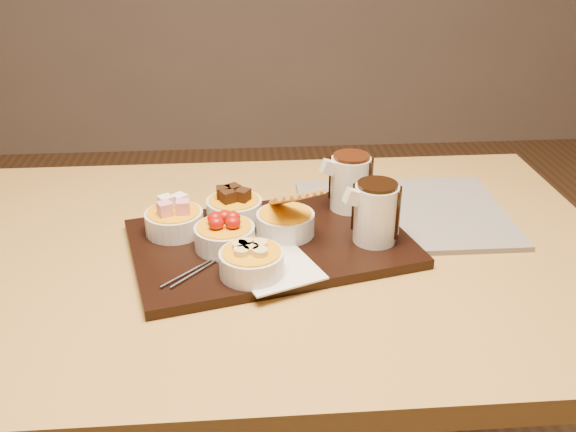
{
  "coord_description": "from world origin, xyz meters",
  "views": [
    {
      "loc": [
        -0.04,
        -0.96,
        1.29
      ],
      "look_at": [
        0.03,
        -0.0,
        0.81
      ],
      "focal_mm": 40.0,
      "sensor_mm": 36.0,
      "label": 1
    }
  ],
  "objects": [
    {
      "name": "dining_table",
      "position": [
        0.0,
        0.0,
        0.65
      ],
      "size": [
        1.2,
        0.8,
        0.75
      ],
      "color": "#BA9045",
      "rests_on": "ground"
    },
    {
      "name": "serving_board",
      "position": [
        0.0,
        -0.0,
        0.76
      ],
      "size": [
        0.52,
        0.4,
        0.02
      ],
      "primitive_type": "cube",
      "rotation": [
        0.0,
        0.0,
        0.24
      ],
      "color": "black",
      "rests_on": "dining_table"
    },
    {
      "name": "bowl_strawberries",
      "position": [
        -0.07,
        -0.03,
        0.79
      ],
      "size": [
        0.1,
        0.1,
        0.04
      ],
      "primitive_type": "cylinder",
      "color": "silver",
      "rests_on": "serving_board"
    },
    {
      "name": "pitcher_dark_chocolate",
      "position": [
        0.18,
        -0.02,
        0.82
      ],
      "size": [
        0.09,
        0.09,
        0.1
      ],
      "primitive_type": "cylinder",
      "rotation": [
        0.0,
        0.0,
        0.24
      ],
      "color": "silver",
      "rests_on": "serving_board"
    },
    {
      "name": "bowl_bananas",
      "position": [
        -0.03,
        -0.11,
        0.79
      ],
      "size": [
        0.1,
        0.1,
        0.04
      ],
      "primitive_type": "cylinder",
      "color": "silver",
      "rests_on": "serving_board"
    },
    {
      "name": "bowl_biscotti",
      "position": [
        0.03,
        0.01,
        0.79
      ],
      "size": [
        0.1,
        0.1,
        0.04
      ],
      "primitive_type": "cylinder",
      "color": "silver",
      "rests_on": "serving_board"
    },
    {
      "name": "bowl_marshmallows",
      "position": [
        -0.16,
        0.03,
        0.79
      ],
      "size": [
        0.1,
        0.1,
        0.04
      ],
      "primitive_type": "cylinder",
      "color": "silver",
      "rests_on": "serving_board"
    },
    {
      "name": "napkin",
      "position": [
        0.01,
        -0.1,
        0.77
      ],
      "size": [
        0.16,
        0.16,
        0.0
      ],
      "primitive_type": "cube",
      "rotation": [
        0.0,
        0.0,
        0.38
      ],
      "color": "white",
      "rests_on": "serving_board"
    },
    {
      "name": "fondue_skewers",
      "position": [
        -0.08,
        -0.05,
        0.77
      ],
      "size": [
        0.21,
        0.2,
        0.01
      ],
      "primitive_type": null,
      "rotation": [
        0.0,
        0.0,
        -0.77
      ],
      "color": "silver",
      "rests_on": "serving_board"
    },
    {
      "name": "newspaper",
      "position": [
        0.26,
        0.1,
        0.76
      ],
      "size": [
        0.38,
        0.31,
        0.01
      ],
      "primitive_type": "cube",
      "rotation": [
        0.0,
        0.0,
        -0.01
      ],
      "color": "beige",
      "rests_on": "dining_table"
    },
    {
      "name": "pitcher_milk_chocolate",
      "position": [
        0.16,
        0.11,
        0.82
      ],
      "size": [
        0.09,
        0.09,
        0.1
      ],
      "primitive_type": "cylinder",
      "rotation": [
        0.0,
        0.0,
        0.24
      ],
      "color": "silver",
      "rests_on": "serving_board"
    },
    {
      "name": "bowl_cake",
      "position": [
        -0.06,
        0.08,
        0.79
      ],
      "size": [
        0.1,
        0.1,
        0.04
      ],
      "primitive_type": "cylinder",
      "color": "silver",
      "rests_on": "serving_board"
    }
  ]
}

